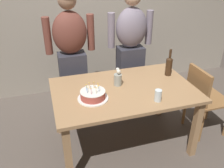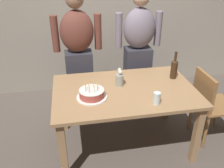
{
  "view_description": "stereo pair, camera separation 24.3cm",
  "coord_description": "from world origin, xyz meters",
  "px_view_note": "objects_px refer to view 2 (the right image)",
  "views": [
    {
      "loc": [
        -0.77,
        -2.09,
        1.99
      ],
      "look_at": [
        -0.14,
        -0.04,
        0.84
      ],
      "focal_mm": 38.55,
      "sensor_mm": 36.0,
      "label": 1
    },
    {
      "loc": [
        -0.53,
        -2.15,
        1.99
      ],
      "look_at": [
        -0.14,
        -0.04,
        0.84
      ],
      "focal_mm": 38.55,
      "sensor_mm": 36.0,
      "label": 2
    }
  ],
  "objects_px": {
    "birthday_cake": "(92,94)",
    "wine_bottle": "(174,68)",
    "person_woman_cardigan": "(138,51)",
    "flower_vase": "(120,79)",
    "person_man_bearded": "(78,55)",
    "water_glass_near": "(157,98)",
    "dining_chair": "(209,102)"
  },
  "relations": [
    {
      "from": "water_glass_near",
      "to": "flower_vase",
      "type": "bearing_deg",
      "value": 122.76
    },
    {
      "from": "water_glass_near",
      "to": "flower_vase",
      "type": "xyz_separation_m",
      "value": [
        -0.27,
        0.42,
        0.02
      ]
    },
    {
      "from": "birthday_cake",
      "to": "dining_chair",
      "type": "bearing_deg",
      "value": 1.51
    },
    {
      "from": "wine_bottle",
      "to": "flower_vase",
      "type": "bearing_deg",
      "value": -174.2
    },
    {
      "from": "birthday_cake",
      "to": "flower_vase",
      "type": "relative_size",
      "value": 1.52
    },
    {
      "from": "wine_bottle",
      "to": "person_woman_cardigan",
      "type": "relative_size",
      "value": 0.19
    },
    {
      "from": "birthday_cake",
      "to": "water_glass_near",
      "type": "bearing_deg",
      "value": -20.18
    },
    {
      "from": "person_woman_cardigan",
      "to": "water_glass_near",
      "type": "bearing_deg",
      "value": 83.77
    },
    {
      "from": "water_glass_near",
      "to": "person_man_bearded",
      "type": "relative_size",
      "value": 0.07
    },
    {
      "from": "birthday_cake",
      "to": "person_woman_cardigan",
      "type": "xyz_separation_m",
      "value": [
        0.71,
        0.83,
        0.09
      ]
    },
    {
      "from": "wine_bottle",
      "to": "person_man_bearded",
      "type": "distance_m",
      "value": 1.19
    },
    {
      "from": "wine_bottle",
      "to": "flower_vase",
      "type": "xyz_separation_m",
      "value": [
        -0.65,
        -0.07,
        -0.04
      ]
    },
    {
      "from": "water_glass_near",
      "to": "wine_bottle",
      "type": "relative_size",
      "value": 0.37
    },
    {
      "from": "person_man_bearded",
      "to": "dining_chair",
      "type": "height_order",
      "value": "person_man_bearded"
    },
    {
      "from": "person_woman_cardigan",
      "to": "flower_vase",
      "type": "bearing_deg",
      "value": 58.64
    },
    {
      "from": "birthday_cake",
      "to": "person_woman_cardigan",
      "type": "height_order",
      "value": "person_woman_cardigan"
    },
    {
      "from": "water_glass_near",
      "to": "wine_bottle",
      "type": "height_order",
      "value": "wine_bottle"
    },
    {
      "from": "water_glass_near",
      "to": "person_woman_cardigan",
      "type": "distance_m",
      "value": 1.06
    },
    {
      "from": "person_woman_cardigan",
      "to": "dining_chair",
      "type": "xyz_separation_m",
      "value": [
        0.63,
        -0.8,
        -0.36
      ]
    },
    {
      "from": "water_glass_near",
      "to": "person_woman_cardigan",
      "type": "relative_size",
      "value": 0.07
    },
    {
      "from": "person_woman_cardigan",
      "to": "dining_chair",
      "type": "bearing_deg",
      "value": 128.36
    },
    {
      "from": "wine_bottle",
      "to": "dining_chair",
      "type": "relative_size",
      "value": 0.37
    },
    {
      "from": "birthday_cake",
      "to": "person_man_bearded",
      "type": "distance_m",
      "value": 0.84
    },
    {
      "from": "water_glass_near",
      "to": "dining_chair",
      "type": "relative_size",
      "value": 0.14
    },
    {
      "from": "person_woman_cardigan",
      "to": "dining_chair",
      "type": "distance_m",
      "value": 1.08
    },
    {
      "from": "birthday_cake",
      "to": "wine_bottle",
      "type": "height_order",
      "value": "wine_bottle"
    },
    {
      "from": "person_man_bearded",
      "to": "water_glass_near",
      "type": "bearing_deg",
      "value": 122.41
    },
    {
      "from": "water_glass_near",
      "to": "dining_chair",
      "type": "xyz_separation_m",
      "value": [
        0.75,
        0.25,
        -0.28
      ]
    },
    {
      "from": "dining_chair",
      "to": "person_woman_cardigan",
      "type": "bearing_deg",
      "value": 38.36
    },
    {
      "from": "birthday_cake",
      "to": "dining_chair",
      "type": "distance_m",
      "value": 1.37
    },
    {
      "from": "water_glass_near",
      "to": "person_man_bearded",
      "type": "distance_m",
      "value": 1.25
    },
    {
      "from": "dining_chair",
      "to": "birthday_cake",
      "type": "bearing_deg",
      "value": 91.51
    }
  ]
}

